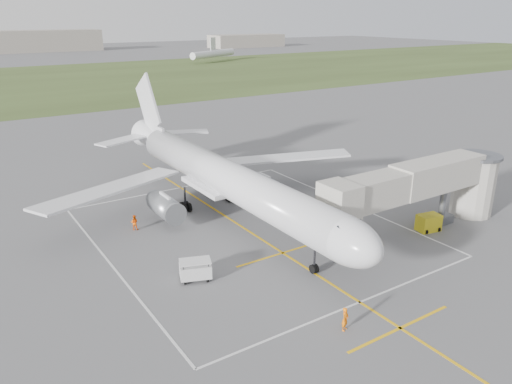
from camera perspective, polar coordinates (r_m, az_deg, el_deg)
ground at (r=54.08m, az=-3.20°, el=-2.99°), size 700.00×700.00×0.00m
grass_strip at (r=176.31m, az=-25.42°, el=11.05°), size 700.00×120.00×0.02m
apron_markings at (r=49.54m, az=0.21°, el=-5.16°), size 28.20×60.00×0.01m
airliner at (r=53.16m, az=-3.69°, el=1.64°), size 38.93×46.75×13.52m
jet_bridge at (r=52.81m, az=19.40°, el=0.81°), size 23.40×5.00×7.20m
gpu_unit at (r=53.61m, az=19.13°, el=-3.35°), size 2.50×1.96×1.70m
baggage_cart at (r=41.89m, az=-6.93°, el=-8.85°), size 2.93×2.32×1.78m
ramp_worker_nose at (r=36.18m, az=10.16°, el=-14.10°), size 0.75×0.64×1.76m
ramp_worker_wing at (r=52.37m, az=-13.73°, el=-3.39°), size 0.97×0.92×1.59m
distant_aircraft at (r=205.89m, az=-23.07°, el=13.37°), size 173.02×41.67×8.85m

